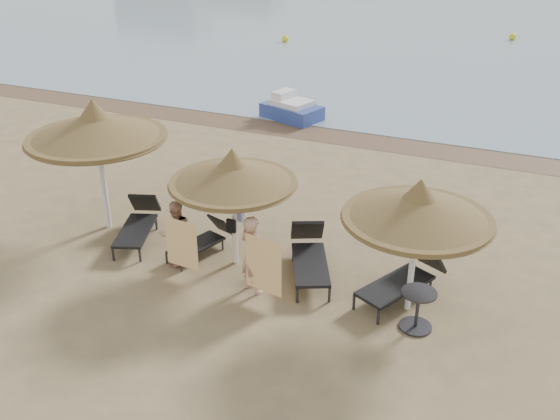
% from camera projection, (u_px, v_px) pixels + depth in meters
% --- Properties ---
extents(ground, '(160.00, 160.00, 0.00)m').
position_uv_depth(ground, '(200.00, 273.00, 13.42)').
color(ground, olive).
rests_on(ground, ground).
extents(wet_sand_strip, '(200.00, 1.60, 0.01)m').
position_uv_depth(wet_sand_strip, '(337.00, 136.00, 21.16)').
color(wet_sand_strip, brown).
rests_on(wet_sand_strip, ground).
extents(palapa_left, '(3.25, 3.25, 3.22)m').
position_uv_depth(palapa_left, '(95.00, 127.00, 14.19)').
color(palapa_left, white).
rests_on(palapa_left, ground).
extents(palapa_center, '(2.72, 2.72, 2.69)m').
position_uv_depth(palapa_center, '(233.00, 173.00, 12.86)').
color(palapa_center, white).
rests_on(palapa_center, ground).
extents(palapa_right, '(2.81, 2.81, 2.78)m').
position_uv_depth(palapa_right, '(418.00, 208.00, 11.27)').
color(palapa_right, white).
rests_on(palapa_right, ground).
extents(lounger_far_left, '(1.29, 2.11, 0.90)m').
position_uv_depth(lounger_far_left, '(138.00, 222.00, 14.65)').
color(lounger_far_left, '#292A2F').
rests_on(lounger_far_left, ground).
extents(lounger_near_left, '(1.03, 1.73, 0.73)m').
position_uv_depth(lounger_near_left, '(204.00, 239.00, 14.07)').
color(lounger_near_left, '#292A2F').
rests_on(lounger_near_left, ground).
extents(lounger_near_right, '(1.52, 2.23, 0.95)m').
position_uv_depth(lounger_near_right, '(309.00, 254.00, 13.29)').
color(lounger_near_right, '#292A2F').
rests_on(lounger_near_right, ground).
extents(lounger_far_right, '(1.55, 2.18, 0.94)m').
position_uv_depth(lounger_far_right, '(405.00, 277.00, 12.50)').
color(lounger_far_right, '#292A2F').
rests_on(lounger_far_right, ground).
extents(side_table, '(0.66, 0.66, 0.80)m').
position_uv_depth(side_table, '(417.00, 311.00, 11.55)').
color(side_table, '#292A2F').
rests_on(side_table, ground).
extents(person_left, '(0.96, 0.95, 1.78)m').
position_uv_depth(person_left, '(176.00, 228.00, 13.36)').
color(person_left, tan).
rests_on(person_left, ground).
extents(person_right, '(1.08, 0.92, 1.99)m').
position_uv_depth(person_right, '(252.00, 249.00, 12.39)').
color(person_right, tan).
rests_on(person_right, ground).
extents(towel_left, '(0.79, 0.09, 1.11)m').
position_uv_depth(towel_left, '(182.00, 244.00, 13.00)').
color(towel_left, orange).
rests_on(towel_left, ground).
extents(towel_right, '(0.84, 0.19, 1.20)m').
position_uv_depth(towel_right, '(263.00, 265.00, 12.13)').
color(towel_right, orange).
rests_on(towel_right, ground).
extents(bag_patterned, '(0.29, 0.16, 0.34)m').
position_uv_depth(bag_patterned, '(238.00, 213.00, 13.46)').
color(bag_patterned, white).
rests_on(bag_patterned, ground).
extents(bag_dark, '(0.21, 0.09, 0.29)m').
position_uv_depth(bag_dark, '(231.00, 226.00, 13.25)').
color(bag_dark, black).
rests_on(bag_dark, ground).
extents(pedal_boat, '(2.40, 1.85, 0.98)m').
position_uv_depth(pedal_boat, '(291.00, 109.00, 22.65)').
color(pedal_boat, '#2D4293').
rests_on(pedal_boat, ground).
extents(buoy_left, '(0.39, 0.39, 0.39)m').
position_uv_depth(buoy_left, '(285.00, 39.00, 34.88)').
color(buoy_left, yellow).
rests_on(buoy_left, ground).
extents(buoy_mid, '(0.40, 0.40, 0.40)m').
position_uv_depth(buoy_mid, '(513.00, 37.00, 35.38)').
color(buoy_mid, yellow).
rests_on(buoy_mid, ground).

